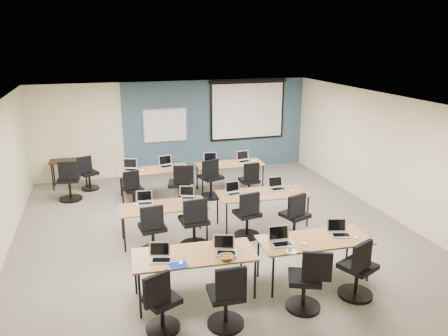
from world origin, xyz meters
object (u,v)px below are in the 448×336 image
object	(u,v)px
laptop_5	(188,195)
training_table_back_left	(154,171)
laptop_1	(225,248)
laptop_6	(234,191)
laptop_0	(161,256)
laptop_7	(277,186)
training_table_mid_left	(164,208)
task_chair_2	(307,285)
projector_screen	(248,107)
task_chair_7	(295,220)
training_table_front_right	(314,242)
task_chair_3	(358,273)
training_table_back_right	(230,165)
laptop_2	(281,239)
laptop_3	(339,231)
task_chair_6	(248,218)
task_chair_9	(181,189)
laptop_11	(244,159)
task_chair_11	(250,184)
training_table_mid_right	(263,195)
task_chair_10	(211,182)
laptop_8	(131,167)
spare_chair_b	(69,184)
whiteboard	(165,125)
utility_table	(69,163)
task_chair_8	(133,192)
laptop_10	(211,161)
task_chair_1	(227,301)
task_chair_4	(153,233)
laptop_9	(166,164)
task_chair_5	(194,227)
laptop_4	(145,200)
task_chair_0	(161,306)
spare_chair_a	(88,176)

from	to	relation	value
laptop_5	training_table_back_left	bearing A→B (deg)	119.87
laptop_1	laptop_6	size ratio (longest dim) A/B	1.01
laptop_0	laptop_7	world-z (taller)	laptop_7
training_table_mid_left	task_chair_2	world-z (taller)	task_chair_2
projector_screen	task_chair_7	size ratio (longest dim) A/B	2.37
training_table_front_right	training_table_mid_left	bearing A→B (deg)	137.10
task_chair_2	task_chair_3	xyz separation A→B (m)	(0.89, 0.06, 0.01)
training_table_back_right	laptop_2	bearing A→B (deg)	-95.39
laptop_0	laptop_3	world-z (taller)	laptop_3
training_table_mid_left	laptop_0	world-z (taller)	laptop_0
task_chair_6	task_chair_9	world-z (taller)	task_chair_9
training_table_mid_left	laptop_0	size ratio (longest dim) A/B	5.51
laptop_11	task_chair_11	distance (m)	0.99
training_table_mid_right	task_chair_7	bearing A→B (deg)	-63.35
training_table_back_left	training_table_back_right	bearing A→B (deg)	-3.85
task_chair_10	laptop_8	bearing A→B (deg)	145.28
laptop_0	task_chair_10	xyz separation A→B (m)	(1.87, 4.15, -0.36)
training_table_front_right	spare_chair_b	world-z (taller)	spare_chair_b
whiteboard	training_table_front_right	bearing A→B (deg)	-78.22
laptop_2	utility_table	world-z (taller)	laptop_2
task_chair_8	task_chair_10	size ratio (longest dim) A/B	0.92
training_table_mid_left	laptop_8	distance (m)	2.66
task_chair_10	laptop_11	size ratio (longest dim) A/B	2.95
training_table_back_left	task_chair_3	xyz separation A→B (m)	(2.38, -5.35, -0.26)
laptop_6	spare_chair_b	world-z (taller)	spare_chair_b
task_chair_3	laptop_10	xyz separation A→B (m)	(-0.86, 5.51, 0.38)
task_chair_7	utility_table	distance (m)	6.42
task_chair_1	laptop_7	size ratio (longest dim) A/B	3.05
training_table_front_right	task_chair_4	xyz separation A→B (m)	(-2.42, 1.67, -0.27)
laptop_0	task_chair_6	world-z (taller)	task_chair_6
training_table_mid_right	whiteboard	bearing A→B (deg)	111.72
utility_table	laptop_9	bearing A→B (deg)	-25.71
laptop_3	laptop_7	distance (m)	2.41
task_chair_3	task_chair_4	distance (m)	3.68
projector_screen	training_table_back_left	bearing A→B (deg)	-149.23
task_chair_1	laptop_5	distance (m)	3.29
training_table_back_left	laptop_7	distance (m)	3.24
training_table_back_left	task_chair_5	bearing A→B (deg)	-85.94
laptop_5	task_chair_7	xyz separation A→B (m)	(1.94, -1.02, -0.37)
task_chair_1	task_chair_9	xyz separation A→B (m)	(0.27, 4.68, 0.02)
training_table_back_right	laptop_5	world-z (taller)	laptop_5
laptop_4	laptop_6	bearing A→B (deg)	6.22
task_chair_0	laptop_0	bearing A→B (deg)	56.66
projector_screen	laptop_9	xyz separation A→B (m)	(-2.78, -1.67, -1.09)
laptop_4	spare_chair_a	xyz separation A→B (m)	(-1.12, 3.29, -0.40)
training_table_mid_left	utility_table	distance (m)	4.38
laptop_2	task_chair_7	size ratio (longest dim) A/B	0.34
task_chair_5	task_chair_7	xyz separation A→B (m)	(1.98, -0.24, -0.02)
training_table_mid_left	laptop_2	world-z (taller)	laptop_2
training_table_mid_left	task_chair_3	xyz separation A→B (m)	(2.53, -2.85, -0.26)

